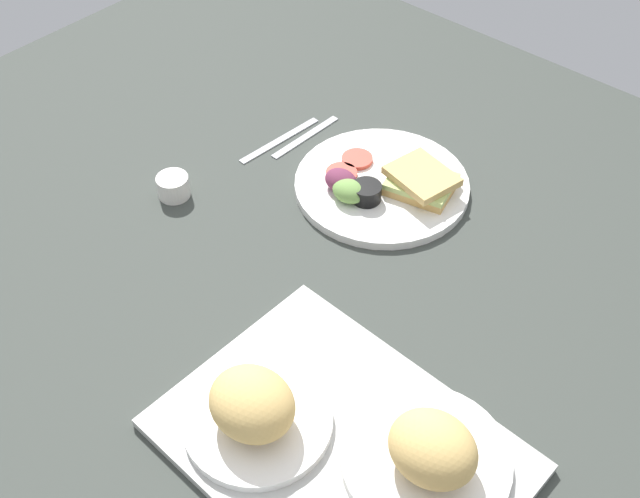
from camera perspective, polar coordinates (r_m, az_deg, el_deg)
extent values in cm
cube|color=#383D38|center=(127.40, 1.57, -1.43)|extent=(190.00, 150.00, 3.00)
cube|color=#B2B2AD|center=(105.32, 1.46, -14.13)|extent=(45.98, 34.35, 1.60)
cylinder|color=white|center=(103.44, 7.72, -14.96)|extent=(21.79, 21.79, 1.40)
ellipsoid|color=#DBB266|center=(98.95, 8.22, -14.21)|extent=(11.48, 9.92, 7.83)
cylinder|color=white|center=(105.79, -4.55, -12.34)|extent=(19.92, 19.92, 1.40)
ellipsoid|color=#DBB266|center=(101.56, -4.99, -11.16)|extent=(11.87, 10.25, 8.10)
cylinder|color=white|center=(139.16, 4.52, 4.67)|extent=(30.88, 30.88, 1.60)
cube|color=tan|center=(137.35, 7.30, 4.57)|extent=(12.82, 11.35, 1.40)
cube|color=#B2C66B|center=(136.57, 7.35, 4.95)|extent=(12.83, 11.37, 1.00)
cube|color=#DBB266|center=(135.79, 7.40, 5.34)|extent=(12.62, 11.07, 1.40)
cylinder|color=#D14738|center=(142.52, 2.73, 6.56)|extent=(5.60, 5.60, 0.80)
cylinder|color=#D14738|center=(139.32, 1.58, 5.52)|extent=(5.60, 5.60, 0.80)
cylinder|color=black|center=(134.01, 3.41, 4.14)|extent=(5.20, 5.20, 3.00)
cylinder|color=#EFEACC|center=(133.29, 3.43, 4.49)|extent=(4.26, 4.26, 0.60)
ellipsoid|color=#729E4C|center=(133.69, 2.10, 4.25)|extent=(6.00, 4.80, 3.60)
ellipsoid|color=#6B2D47|center=(135.73, 1.53, 5.02)|extent=(6.00, 4.80, 3.60)
cylinder|color=silver|center=(139.01, -10.65, 4.51)|extent=(5.60, 5.60, 4.00)
cube|color=#B7B7BC|center=(150.51, -1.06, 8.20)|extent=(1.97, 17.04, 0.50)
cube|color=#B7B7BC|center=(149.87, -2.95, 7.96)|extent=(2.94, 19.05, 0.50)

